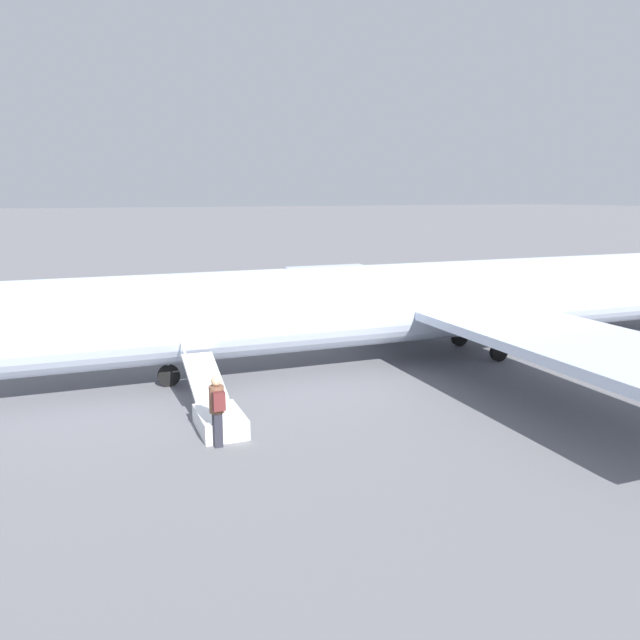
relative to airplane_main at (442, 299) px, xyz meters
name	(u,v)px	position (x,y,z in m)	size (l,w,h in m)	color
ground_plane	(415,360)	(1.03, -0.07, -2.19)	(600.00, 600.00, 0.00)	slate
airplane_main	(442,299)	(0.00, 0.00, 0.00)	(34.00, 25.89, 7.32)	silver
boarding_stairs	(216,411)	(9.45, 3.27, -1.80)	(1.28, 4.08, 1.78)	silver
passenger	(217,407)	(9.81, 4.64, -1.18)	(0.36, 0.55, 1.74)	#23232D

